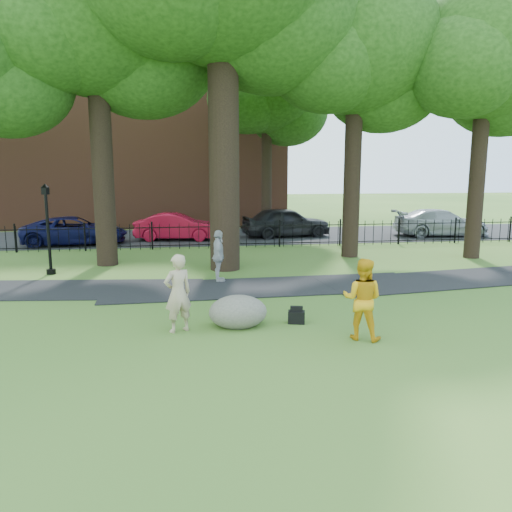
{
  "coord_description": "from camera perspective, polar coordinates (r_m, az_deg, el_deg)",
  "views": [
    {
      "loc": [
        -1.37,
        -11.31,
        3.74
      ],
      "look_at": [
        0.47,
        2.0,
        1.36
      ],
      "focal_mm": 35.0,
      "sensor_mm": 36.0,
      "label": 1
    }
  ],
  "objects": [
    {
      "name": "ground",
      "position": [
        11.99,
        -0.94,
        -8.14
      ],
      "size": [
        120.0,
        120.0,
        0.0
      ],
      "primitive_type": "plane",
      "color": "#365F21",
      "rests_on": "ground"
    },
    {
      "name": "footpath",
      "position": [
        15.84,
        0.94,
        -3.62
      ],
      "size": [
        36.07,
        3.85,
        0.03
      ],
      "primitive_type": "cube",
      "rotation": [
        0.0,
        0.0,
        0.03
      ],
      "color": "black",
      "rests_on": "ground"
    },
    {
      "name": "street",
      "position": [
        27.6,
        -4.98,
        2.21
      ],
      "size": [
        80.0,
        7.0,
        0.02
      ],
      "primitive_type": "cube",
      "color": "black",
      "rests_on": "ground"
    },
    {
      "name": "iron_fence",
      "position": [
        23.56,
        -4.49,
        2.35
      ],
      "size": [
        44.0,
        0.04,
        1.2
      ],
      "color": "black",
      "rests_on": "ground"
    },
    {
      "name": "brick_building",
      "position": [
        35.48,
        -12.48,
        13.46
      ],
      "size": [
        18.0,
        8.0,
        12.0
      ],
      "primitive_type": "cube",
      "color": "brown",
      "rests_on": "ground"
    },
    {
      "name": "tree_row",
      "position": [
        20.29,
        -2.56,
        22.6
      ],
      "size": [
        26.82,
        7.96,
        12.42
      ],
      "color": "black",
      "rests_on": "ground"
    },
    {
      "name": "woman",
      "position": [
        11.58,
        -8.92,
        -4.23
      ],
      "size": [
        0.79,
        0.68,
        1.82
      ],
      "primitive_type": "imported",
      "rotation": [
        0.0,
        0.0,
        3.59
      ],
      "color": "tan",
      "rests_on": "ground"
    },
    {
      "name": "man",
      "position": [
        11.21,
        12.05,
        -4.83
      ],
      "size": [
        1.1,
        1.03,
        1.81
      ],
      "primitive_type": "imported",
      "rotation": [
        0.0,
        0.0,
        2.63
      ],
      "color": "orange",
      "rests_on": "ground"
    },
    {
      "name": "pedestrian",
      "position": [
        16.5,
        -4.3,
        -0.02
      ],
      "size": [
        0.44,
        1.02,
        1.73
      ],
      "primitive_type": "imported",
      "rotation": [
        0.0,
        0.0,
        1.56
      ],
      "color": "#A4A3A8",
      "rests_on": "ground"
    },
    {
      "name": "boulder",
      "position": [
        11.96,
        -2.08,
        -6.15
      ],
      "size": [
        1.52,
        1.23,
        0.81
      ],
      "primitive_type": "ellipsoid",
      "rotation": [
        0.0,
        0.0,
        0.14
      ],
      "color": "#676156",
      "rests_on": "ground"
    },
    {
      "name": "lamppost",
      "position": [
        19.02,
        -22.66,
        2.72
      ],
      "size": [
        0.32,
        0.32,
        3.21
      ],
      "rotation": [
        0.0,
        0.0,
        -0.34
      ],
      "color": "black",
      "rests_on": "ground"
    },
    {
      "name": "backpack",
      "position": [
        12.29,
        4.64,
        -6.97
      ],
      "size": [
        0.45,
        0.34,
        0.3
      ],
      "primitive_type": "cube",
      "rotation": [
        0.0,
        0.0,
        -0.24
      ],
      "color": "black",
      "rests_on": "ground"
    },
    {
      "name": "red_bag",
      "position": [
        13.56,
        -1.39,
        -5.42
      ],
      "size": [
        0.4,
        0.28,
        0.25
      ],
      "primitive_type": "cube",
      "rotation": [
        0.0,
        0.0,
        0.12
      ],
      "color": "maroon",
      "rests_on": "ground"
    },
    {
      "name": "red_sedan",
      "position": [
        26.38,
        -9.04,
        3.32
      ],
      "size": [
        4.44,
        1.96,
        1.42
      ],
      "primitive_type": "imported",
      "rotation": [
        0.0,
        0.0,
        1.46
      ],
      "color": "#A70C27",
      "rests_on": "ground"
    },
    {
      "name": "navy_van",
      "position": [
        26.15,
        -20.01,
        2.74
      ],
      "size": [
        5.23,
        2.92,
        1.38
      ],
      "primitive_type": "imported",
      "rotation": [
        0.0,
        0.0,
        1.7
      ],
      "color": "#0B0D3A",
      "rests_on": "ground"
    },
    {
      "name": "grey_car",
      "position": [
        27.4,
        3.45,
        3.9
      ],
      "size": [
        5.01,
        2.6,
        1.63
      ],
      "primitive_type": "imported",
      "rotation": [
        0.0,
        0.0,
        1.72
      ],
      "color": "black",
      "rests_on": "ground"
    },
    {
      "name": "silver_car",
      "position": [
        29.54,
        20.35,
        3.59
      ],
      "size": [
        5.27,
        2.47,
        1.49
      ],
      "primitive_type": "imported",
      "rotation": [
        0.0,
        0.0,
        1.49
      ],
      "color": "#9C9FA4",
      "rests_on": "ground"
    }
  ]
}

